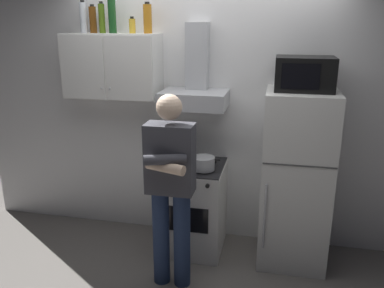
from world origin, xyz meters
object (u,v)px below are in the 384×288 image
object	(u,v)px
upper_cabinet	(112,66)
bottle_beer_brown	(93,20)
microwave	(304,74)
cooking_pot	(204,163)
refrigerator	(296,179)
bottle_spice_jar	(132,26)
stove_oven	(192,207)
bottle_liquor_amber	(148,19)
bottle_vodka_clear	(83,17)
range_hood	(195,85)
person_standing	(170,186)
bottle_olive_oil	(102,18)
bottle_wine_green	(112,15)

from	to	relation	value
upper_cabinet	bottle_beer_brown	distance (m)	0.46
microwave	cooking_pot	size ratio (longest dim) A/B	1.60
refrigerator	bottle_beer_brown	size ratio (longest dim) A/B	6.27
upper_cabinet	bottle_spice_jar	bearing A→B (deg)	5.41
upper_cabinet	refrigerator	distance (m)	2.00
stove_oven	bottle_liquor_amber	bearing A→B (deg)	161.43
refrigerator	bottle_spice_jar	xyz separation A→B (m)	(-1.54, 0.14, 1.32)
refrigerator	bottle_vodka_clear	xyz separation A→B (m)	(-2.02, 0.15, 1.39)
upper_cabinet	bottle_spice_jar	size ratio (longest dim) A/B	6.09
range_hood	microwave	size ratio (longest dim) A/B	1.56
bottle_spice_jar	upper_cabinet	bearing A→B (deg)	-174.59
refrigerator	person_standing	size ratio (longest dim) A/B	0.98
microwave	person_standing	xyz separation A→B (m)	(-1.00, -0.62, -0.84)
stove_oven	person_standing	distance (m)	0.77
range_hood	person_standing	world-z (taller)	range_hood
stove_oven	bottle_olive_oil	size ratio (longest dim) A/B	3.14
upper_cabinet	range_hood	size ratio (longest dim) A/B	1.20
bottle_spice_jar	bottle_vodka_clear	xyz separation A→B (m)	(-0.48, 0.01, 0.07)
person_standing	bottle_beer_brown	xyz separation A→B (m)	(-0.93, 0.77, 1.27)
bottle_wine_green	upper_cabinet	bearing A→B (deg)	-137.55
microwave	person_standing	bearing A→B (deg)	-148.00
range_hood	refrigerator	distance (m)	1.25
cooking_pot	bottle_vodka_clear	size ratio (longest dim) A/B	1.03
microwave	bottle_liquor_amber	world-z (taller)	bottle_liquor_amber
refrigerator	bottle_olive_oil	world-z (taller)	bottle_olive_oil
bottle_wine_green	bottle_liquor_amber	size ratio (longest dim) A/B	1.20
stove_oven	cooking_pot	distance (m)	0.53
microwave	bottle_beer_brown	size ratio (longest dim) A/B	1.88
bottle_spice_jar	bottle_liquor_amber	bearing A→B (deg)	1.80
range_hood	bottle_vodka_clear	xyz separation A→B (m)	(-1.07, 0.03, 0.59)
range_hood	upper_cabinet	bearing A→B (deg)	-179.91
bottle_spice_jar	bottle_vodka_clear	distance (m)	0.49
bottle_spice_jar	bottle_vodka_clear	size ratio (longest dim) A/B	0.51
range_hood	bottle_wine_green	size ratio (longest dim) A/B	2.30
range_hood	bottle_liquor_amber	world-z (taller)	bottle_liquor_amber
bottle_wine_green	bottle_vodka_clear	world-z (taller)	bottle_wine_green
cooking_pot	bottle_wine_green	xyz separation A→B (m)	(-0.91, 0.26, 1.27)
microwave	bottle_vodka_clear	xyz separation A→B (m)	(-2.02, 0.14, 0.45)
refrigerator	bottle_vodka_clear	distance (m)	2.46
person_standing	cooking_pot	size ratio (longest dim) A/B	5.46
bottle_wine_green	bottle_olive_oil	world-z (taller)	bottle_wine_green
stove_oven	bottle_vodka_clear	world-z (taller)	bottle_vodka_clear
upper_cabinet	range_hood	world-z (taller)	range_hood
cooking_pot	microwave	bearing A→B (deg)	9.57
cooking_pot	person_standing	bearing A→B (deg)	-110.30
microwave	refrigerator	bearing A→B (deg)	-89.10
upper_cabinet	bottle_liquor_amber	size ratio (longest dim) A/B	3.32
stove_oven	bottle_spice_jar	bearing A→B (deg)	166.24
upper_cabinet	microwave	xyz separation A→B (m)	(1.75, -0.11, -0.01)
upper_cabinet	bottle_liquor_amber	world-z (taller)	bottle_liquor_amber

